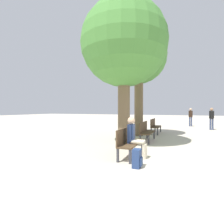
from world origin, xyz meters
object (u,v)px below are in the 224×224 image
(bench_row_0, at_px, (128,140))
(pedestrian_far, at_px, (212,117))
(tree_row_1, at_px, (139,57))
(backpack, at_px, (137,159))
(person_seated, at_px, (135,136))
(pedestrian_mid, at_px, (191,116))
(bench_row_2, at_px, (155,125))
(bench_row_1, at_px, (146,130))
(tree_row_0, at_px, (124,45))

(bench_row_0, bearing_deg, pedestrian_far, 68.50)
(tree_row_1, bearing_deg, backpack, -77.07)
(person_seated, bearing_deg, pedestrian_far, 69.97)
(pedestrian_mid, bearing_deg, pedestrian_far, -60.25)
(pedestrian_mid, distance_m, pedestrian_far, 2.57)
(pedestrian_mid, bearing_deg, bench_row_2, -111.75)
(bench_row_0, relative_size, tree_row_1, 0.27)
(bench_row_0, xyz_separation_m, pedestrian_far, (3.49, 8.86, 0.40))
(bench_row_2, height_order, person_seated, person_seated)
(tree_row_1, distance_m, backpack, 6.79)
(bench_row_1, height_order, pedestrian_mid, pedestrian_mid)
(tree_row_0, distance_m, pedestrian_mid, 10.40)
(tree_row_1, distance_m, pedestrian_far, 7.08)
(bench_row_1, relative_size, backpack, 3.45)
(backpack, bearing_deg, bench_row_0, 117.95)
(pedestrian_far, bearing_deg, tree_row_0, -120.13)
(tree_row_0, distance_m, pedestrian_far, 8.95)
(bench_row_1, relative_size, pedestrian_mid, 1.01)
(tree_row_0, relative_size, person_seated, 4.83)
(tree_row_1, distance_m, person_seated, 5.81)
(bench_row_0, relative_size, person_seated, 1.29)
(backpack, relative_size, pedestrian_mid, 0.29)
(bench_row_1, relative_size, person_seated, 1.29)
(bench_row_2, xyz_separation_m, backpack, (0.51, -6.51, -0.28))
(bench_row_1, xyz_separation_m, tree_row_0, (-0.69, -1.12, 3.65))
(tree_row_0, bearing_deg, bench_row_1, 58.27)
(bench_row_2, height_order, backpack, bench_row_2)
(tree_row_1, xyz_separation_m, backpack, (1.21, -5.27, -4.12))
(person_seated, height_order, pedestrian_far, pedestrian_far)
(bench_row_0, bearing_deg, person_seated, -22.71)
(tree_row_0, distance_m, person_seated, 4.01)
(bench_row_2, relative_size, pedestrian_far, 1.01)
(pedestrian_mid, relative_size, pedestrian_far, 1.00)
(bench_row_1, bearing_deg, backpack, -82.16)
(bench_row_2, xyz_separation_m, person_seated, (0.23, -5.63, 0.15))
(bench_row_0, height_order, tree_row_0, tree_row_0)
(bench_row_1, distance_m, bench_row_2, 2.77)
(person_seated, bearing_deg, tree_row_0, 117.88)
(tree_row_1, bearing_deg, pedestrian_mid, 66.83)
(bench_row_2, xyz_separation_m, pedestrian_mid, (2.21, 5.55, 0.40))
(person_seated, xyz_separation_m, backpack, (0.29, -0.88, -0.43))
(bench_row_0, bearing_deg, tree_row_1, 99.18)
(bench_row_0, xyz_separation_m, bench_row_2, (0.00, 5.54, 0.00))
(tree_row_1, height_order, pedestrian_far, tree_row_1)
(tree_row_0, xyz_separation_m, backpack, (1.21, -2.62, -3.93))
(backpack, relative_size, pedestrian_far, 0.29)
(bench_row_1, height_order, person_seated, person_seated)
(bench_row_0, height_order, pedestrian_mid, pedestrian_mid)
(backpack, xyz_separation_m, pedestrian_far, (2.98, 9.83, 0.68))
(pedestrian_far, bearing_deg, person_seated, -110.03)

